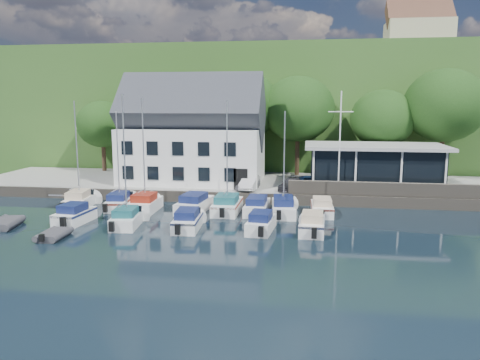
{
  "coord_description": "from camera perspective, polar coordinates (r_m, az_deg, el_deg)",
  "views": [
    {
      "loc": [
        4.59,
        -30.14,
        9.19
      ],
      "look_at": [
        -1.06,
        9.0,
        2.53
      ],
      "focal_mm": 35.0,
      "sensor_mm": 36.0,
      "label": 1
    }
  ],
  "objects": [
    {
      "name": "boat_r1_7",
      "position": [
        39.04,
        9.95,
        -3.13
      ],
      "size": [
        2.02,
        5.66,
        1.41
      ],
      "primitive_type": null,
      "rotation": [
        0.0,
        0.0,
        0.03
      ],
      "color": "white",
      "rests_on": "ground"
    },
    {
      "name": "boat_r1_1",
      "position": [
        41.3,
        -14.66,
        2.57
      ],
      "size": [
        2.75,
        6.27,
        8.77
      ],
      "primitive_type": null,
      "rotation": [
        0.0,
        0.0,
        0.14
      ],
      "color": "white",
      "rests_on": "ground"
    },
    {
      "name": "boat_r2_3",
      "position": [
        33.6,
        2.59,
        -5.02
      ],
      "size": [
        2.29,
        5.61,
        1.47
      ],
      "primitive_type": null,
      "rotation": [
        0.0,
        0.0,
        -0.09
      ],
      "color": "white",
      "rests_on": "ground"
    },
    {
      "name": "boat_r1_2",
      "position": [
        39.78,
        -11.66,
        2.96
      ],
      "size": [
        2.29,
        5.89,
        9.49
      ],
      "primitive_type": null,
      "rotation": [
        0.0,
        0.0,
        0.02
      ],
      "color": "white",
      "rests_on": "ground"
    },
    {
      "name": "boat_r2_2",
      "position": [
        34.42,
        -6.35,
        -4.7
      ],
      "size": [
        2.27,
        6.06,
        1.49
      ],
      "primitive_type": null,
      "rotation": [
        0.0,
        0.0,
        0.06
      ],
      "color": "white",
      "rests_on": "ground"
    },
    {
      "name": "gangway",
      "position": [
        45.4,
        -19.69,
        -2.68
      ],
      "size": [
        1.2,
        6.0,
        1.4
      ],
      "primitive_type": null,
      "color": "silver",
      "rests_on": "ground"
    },
    {
      "name": "car_blue",
      "position": [
        44.35,
        8.48,
        -0.3
      ],
      "size": [
        1.7,
        3.98,
        1.34
      ],
      "primitive_type": "imported",
      "rotation": [
        0.0,
        0.0,
        0.04
      ],
      "color": "#294D7E",
      "rests_on": "quay"
    },
    {
      "name": "quay_face",
      "position": [
        42.3,
        1.81,
        -2.3
      ],
      "size": [
        60.0,
        0.3,
        1.0
      ],
      "primitive_type": "cube",
      "color": "#5D564A",
      "rests_on": "ground"
    },
    {
      "name": "dinghy_1",
      "position": [
        34.33,
        -21.78,
        -6.08
      ],
      "size": [
        1.84,
        2.94,
        0.67
      ],
      "primitive_type": null,
      "rotation": [
        0.0,
        0.0,
        0.04
      ],
      "color": "#3A393E",
      "rests_on": "ground"
    },
    {
      "name": "flagpole",
      "position": [
        42.78,
        12.06,
        4.48
      ],
      "size": [
        2.19,
        0.2,
        9.1
      ],
      "primitive_type": null,
      "color": "white",
      "rests_on": "quay"
    },
    {
      "name": "boat_r1_0",
      "position": [
        42.57,
        -19.25,
        3.03
      ],
      "size": [
        2.78,
        6.43,
        9.48
      ],
      "primitive_type": null,
      "rotation": [
        0.0,
        0.0,
        0.14
      ],
      "color": "white",
      "rests_on": "ground"
    },
    {
      "name": "boat_r1_6",
      "position": [
        37.94,
        5.41,
        2.68
      ],
      "size": [
        2.59,
        6.97,
        9.35
      ],
      "primitive_type": null,
      "rotation": [
        0.0,
        0.0,
        0.09
      ],
      "color": "white",
      "rests_on": "ground"
    },
    {
      "name": "boat_r2_0",
      "position": [
        37.93,
        -19.53,
        -3.81
      ],
      "size": [
        2.36,
        5.42,
        1.56
      ],
      "primitive_type": null,
      "rotation": [
        0.0,
        0.0,
        -0.07
      ],
      "color": "white",
      "rests_on": "ground"
    },
    {
      "name": "club_pavilion",
      "position": [
        46.99,
        15.99,
        1.69
      ],
      "size": [
        13.2,
        7.2,
        4.1
      ],
      "primitive_type": null,
      "color": "black",
      "rests_on": "quay"
    },
    {
      "name": "car_dgrey",
      "position": [
        43.94,
        6.27,
        -0.48
      ],
      "size": [
        2.64,
        4.18,
        1.13
      ],
      "primitive_type": "imported",
      "rotation": [
        0.0,
        0.0,
        -0.3
      ],
      "color": "#323237",
      "rests_on": "quay"
    },
    {
      "name": "tree_2",
      "position": [
        53.36,
        0.36,
        6.94
      ],
      "size": [
        8.41,
        8.41,
        11.5
      ],
      "primitive_type": null,
      "color": "#17350F",
      "rests_on": "quay"
    },
    {
      "name": "tree_5",
      "position": [
        53.97,
        23.54,
        6.24
      ],
      "size": [
        8.49,
        8.49,
        11.6
      ],
      "primitive_type": null,
      "color": "#17350F",
      "rests_on": "quay"
    },
    {
      "name": "quay",
      "position": [
        48.64,
        2.67,
        -0.74
      ],
      "size": [
        60.0,
        13.0,
        1.0
      ],
      "primitive_type": "cube",
      "color": "gray",
      "rests_on": "ground"
    },
    {
      "name": "field_patch",
      "position": [
        100.44,
        10.43,
        13.39
      ],
      "size": [
        50.0,
        30.0,
        0.3
      ],
      "primitive_type": "cube",
      "color": "#576130",
      "rests_on": "hillside"
    },
    {
      "name": "dinghy_0",
      "position": [
        38.83,
        -26.68,
        -4.58
      ],
      "size": [
        2.57,
        3.61,
        0.77
      ],
      "primitive_type": null,
      "rotation": [
        0.0,
        0.0,
        0.19
      ],
      "color": "#3A393E",
      "rests_on": "ground"
    },
    {
      "name": "boat_r2_4",
      "position": [
        33.56,
        8.8,
        -5.1
      ],
      "size": [
        2.15,
        5.56,
        1.52
      ],
      "primitive_type": null,
      "rotation": [
        0.0,
        0.0,
        -0.05
      ],
      "color": "white",
      "rests_on": "ground"
    },
    {
      "name": "hillside",
      "position": [
        92.26,
        5.43,
        8.79
      ],
      "size": [
        160.0,
        75.0,
        16.0
      ],
      "primitive_type": "cube",
      "color": "#345B22",
      "rests_on": "ground"
    },
    {
      "name": "car_silver",
      "position": [
        43.85,
        0.98,
        -0.45
      ],
      "size": [
        2.32,
        3.56,
        1.13
      ],
      "primitive_type": "imported",
      "rotation": [
        0.0,
        0.0,
        -0.33
      ],
      "color": "#B4B4B9",
      "rests_on": "quay"
    },
    {
      "name": "harbor_building",
      "position": [
        48.21,
        -5.74,
        4.95
      ],
      "size": [
        14.4,
        8.2,
        8.7
      ],
      "primitive_type": null,
      "color": "white",
      "rests_on": "quay"
    },
    {
      "name": "boat_r1_5",
      "position": [
        39.0,
        2.1,
        -2.99
      ],
      "size": [
        2.12,
        6.59,
        1.43
      ],
      "primitive_type": null,
      "rotation": [
        0.0,
        0.0,
        -0.03
      ],
      "color": "white",
      "rests_on": "ground"
    },
    {
      "name": "tree_1",
      "position": [
        55.78,
        -10.15,
        6.63
      ],
      "size": [
        8.02,
        8.02,
        10.96
      ],
      "primitive_type": null,
      "color": "#17350F",
      "rests_on": "quay"
    },
    {
      "name": "boat_r1_4",
      "position": [
        38.42,
        -1.59,
        2.87
      ],
      "size": [
        2.27,
        6.59,
        9.43
      ],
      "primitive_type": null,
      "rotation": [
        0.0,
        0.0,
        -0.0
      ],
      "color": "white",
      "rests_on": "ground"
    },
    {
      "name": "tree_4",
      "position": [
        53.17,
        16.91,
        5.42
      ],
      "size": [
        6.92,
        6.92,
        9.46
      ],
      "primitive_type": null,
      "color": "#17350F",
      "rests_on": "quay"
    },
    {
      "name": "tree_3",
      "position": [
        52.69,
        7.05,
        6.56
      ],
      "size": [
        8.04,
        8.04,
        10.98
      ],
      "primitive_type": null,
      "color": "#17350F",
      "rests_on": "quay"
    },
    {
      "name": "boat_r1_3",
      "position": [
        39.87,
        -5.55,
        -2.68
      ],
      "size": [
        2.97,
        7.19,
        1.53
      ],
      "primitive_type": null,
      "rotation": [
        0.0,
        0.0,
        -0.11
      ],
      "color": "white",
      "rests_on": "ground"
    },
    {
      "name": "car_white",
      "position": [
        44.04,
        1.18,
        -0.29
      ],
      "size": [
        1.65,
        4.05,
        1.31
      ],
      "primitive_type": "imported",
      "rotation": [
        0.0,
        0.0,
        -0.07
      ],
      "color": "silver",
      "rests_on": "quay"
    },
    {
      "name": "tree_0",
      "position": [
        57.78,
        -16.38,
        5.15
      ],
      "size": [
        6.05,
        6.05,
        8.26
      ],
      "primitive_type": null,
      "color": "#17350F",
      "rests_on": "quay"
    },
    {
      "name": "farmhouse",
      "position": [
        84.67,
        20.89,
        16.37
      ],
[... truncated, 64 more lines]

